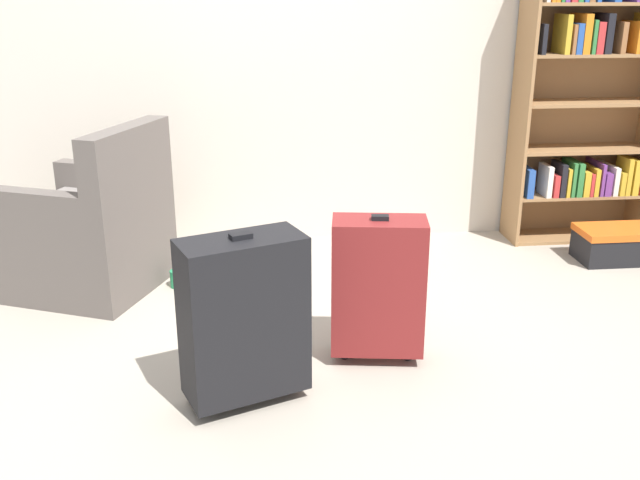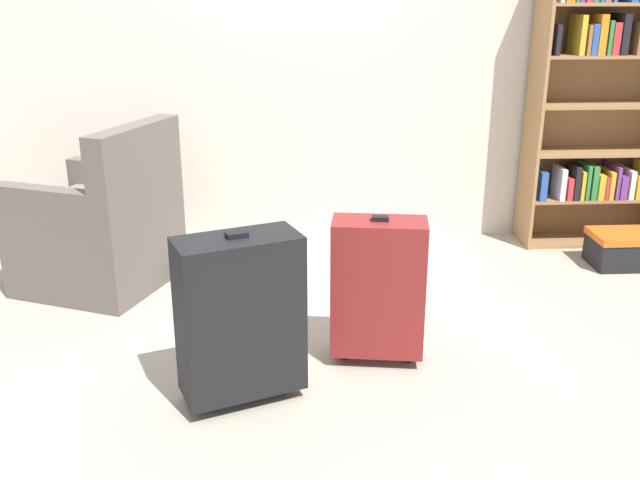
# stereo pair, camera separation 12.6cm
# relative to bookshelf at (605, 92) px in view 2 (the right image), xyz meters

# --- Properties ---
(ground_plane) EXTENTS (9.02, 9.02, 0.00)m
(ground_plane) POSITION_rel_bookshelf_xyz_m (-1.97, -1.55, -0.95)
(ground_plane) COLOR #9E9384
(back_wall) EXTENTS (5.15, 0.10, 2.60)m
(back_wall) POSITION_rel_bookshelf_xyz_m (-1.97, 0.20, 0.35)
(back_wall) COLOR beige
(back_wall) RESTS_ON ground
(bookshelf) EXTENTS (0.88, 0.30, 1.75)m
(bookshelf) POSITION_rel_bookshelf_xyz_m (0.00, 0.00, 0.00)
(bookshelf) COLOR olive
(bookshelf) RESTS_ON ground
(armchair) EXTENTS (0.91, 0.91, 0.90)m
(armchair) POSITION_rel_bookshelf_xyz_m (-2.95, -0.55, -0.64)
(armchair) COLOR #59514C
(armchair) RESTS_ON ground
(mug) EXTENTS (0.12, 0.08, 0.10)m
(mug) POSITION_rel_bookshelf_xyz_m (-2.52, -0.59, -0.90)
(mug) COLOR #1E7F4C
(mug) RESTS_ON ground
(storage_box) EXTENTS (0.49, 0.28, 0.20)m
(storage_box) POSITION_rel_bookshelf_xyz_m (0.08, -0.45, -0.84)
(storage_box) COLOR black
(storage_box) RESTS_ON ground
(suitcase_black) EXTENTS (0.52, 0.38, 0.71)m
(suitcase_black) POSITION_rel_bookshelf_xyz_m (-2.15, -1.78, -0.59)
(suitcase_black) COLOR black
(suitcase_black) RESTS_ON ground
(suitcase_dark_red) EXTENTS (0.42, 0.25, 0.67)m
(suitcase_dark_red) POSITION_rel_bookshelf_xyz_m (-1.57, -1.49, -0.61)
(suitcase_dark_red) COLOR maroon
(suitcase_dark_red) RESTS_ON ground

